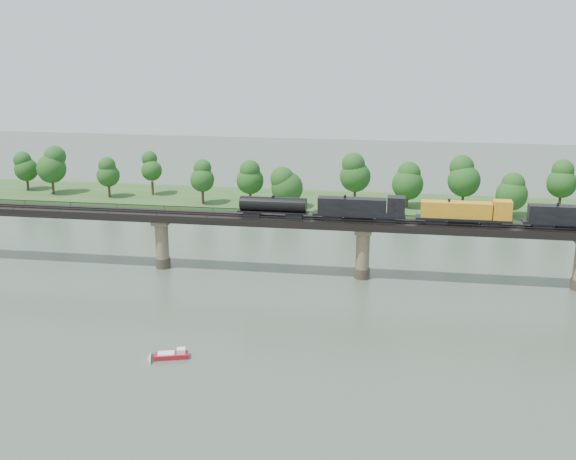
# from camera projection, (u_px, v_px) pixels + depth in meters

# --- Properties ---
(ground) EXTENTS (400.00, 400.00, 0.00)m
(ground) POSITION_uv_depth(u_px,v_px,m) (351.00, 343.00, 111.12)
(ground) COLOR #394839
(ground) RESTS_ON ground
(far_bank) EXTENTS (300.00, 24.00, 1.60)m
(far_bank) POSITION_uv_depth(u_px,v_px,m) (374.00, 205.00, 191.55)
(far_bank) COLOR #2A4D1F
(far_bank) RESTS_ON ground
(bridge) EXTENTS (236.00, 30.00, 11.50)m
(bridge) POSITION_uv_depth(u_px,v_px,m) (363.00, 251.00, 138.07)
(bridge) COLOR #473A2D
(bridge) RESTS_ON ground
(bridge_superstructure) EXTENTS (220.00, 4.90, 0.75)m
(bridge_superstructure) POSITION_uv_depth(u_px,v_px,m) (364.00, 219.00, 136.30)
(bridge_superstructure) COLOR black
(bridge_superstructure) RESTS_ON bridge
(far_treeline) EXTENTS (289.06, 17.54, 13.60)m
(far_treeline) POSITION_uv_depth(u_px,v_px,m) (342.00, 178.00, 186.29)
(far_treeline) COLOR #382619
(far_treeline) RESTS_ON far_bank
(freight_train) EXTENTS (70.51, 2.75, 4.85)m
(freight_train) POSITION_uv_depth(u_px,v_px,m) (429.00, 211.00, 133.94)
(freight_train) COLOR black
(freight_train) RESTS_ON bridge
(motorboat) EXTENTS (5.32, 3.17, 1.40)m
(motorboat) POSITION_uv_depth(u_px,v_px,m) (172.00, 355.00, 106.27)
(motorboat) COLOR maroon
(motorboat) RESTS_ON ground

